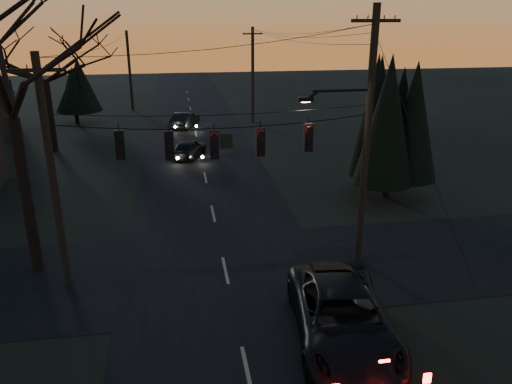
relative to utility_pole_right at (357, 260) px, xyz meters
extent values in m
cube|color=black|center=(-5.50, 10.00, 0.01)|extent=(8.00, 120.00, 0.02)
cube|color=black|center=(-5.50, 0.00, 0.01)|extent=(60.00, 7.00, 0.02)
cylinder|color=black|center=(-5.75, 0.00, 6.10)|extent=(11.50, 0.04, 0.04)
cylinder|color=black|center=(-12.90, 1.41, 3.06)|extent=(0.44, 0.44, 6.12)
cylinder|color=black|center=(4.17, 6.98, 0.80)|extent=(0.36, 0.36, 1.60)
cone|color=black|center=(4.17, 6.98, 4.31)|extent=(3.97, 3.97, 6.21)
cylinder|color=black|center=(-16.04, 20.19, 2.53)|extent=(0.44, 0.44, 5.06)
cylinder|color=black|center=(-16.09, 29.93, 0.80)|extent=(0.36, 0.36, 1.60)
cone|color=black|center=(-16.09, 29.93, 3.34)|extent=(3.66, 3.66, 4.28)
imported|color=black|center=(-2.40, -5.06, 0.86)|extent=(3.54, 6.46, 1.71)
imported|color=black|center=(-6.30, 16.84, 0.64)|extent=(2.84, 4.06, 1.28)
imported|color=black|center=(-6.30, 26.72, 0.67)|extent=(2.80, 4.33, 1.35)
camera|label=1|loc=(-7.13, -17.56, 9.67)|focal=35.00mm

